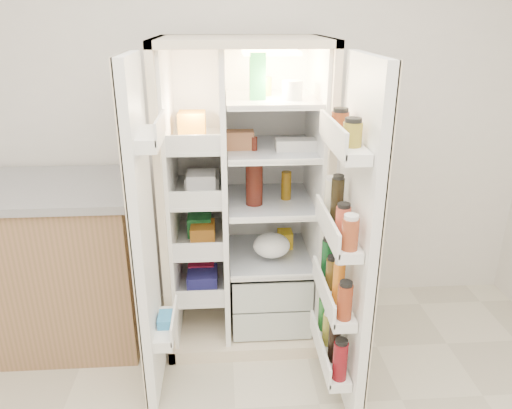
{
  "coord_description": "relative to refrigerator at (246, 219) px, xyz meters",
  "views": [
    {
      "loc": [
        -0.02,
        -1.07,
        1.91
      ],
      "look_at": [
        0.13,
        1.25,
        1.0
      ],
      "focal_mm": 34.0,
      "sensor_mm": 36.0,
      "label": 1
    }
  ],
  "objects": [
    {
      "name": "freezer_door",
      "position": [
        -0.51,
        -0.6,
        0.15
      ],
      "size": [
        0.15,
        0.4,
        1.72
      ],
      "color": "white",
      "rests_on": "floor"
    },
    {
      "name": "fridge_door",
      "position": [
        0.47,
        -0.69,
        0.13
      ],
      "size": [
        0.17,
        0.58,
        1.72
      ],
      "color": "white",
      "rests_on": "floor"
    },
    {
      "name": "wall_back",
      "position": [
        -0.1,
        0.35,
        0.61
      ],
      "size": [
        4.0,
        0.02,
        2.7
      ],
      "primitive_type": "cube",
      "color": "silver",
      "rests_on": "floor"
    },
    {
      "name": "kitchen_counter",
      "position": [
        -1.33,
        -0.05,
        -0.24
      ],
      "size": [
        1.39,
        0.74,
        1.01
      ],
      "color": "#926749",
      "rests_on": "floor"
    },
    {
      "name": "refrigerator",
      "position": [
        0.0,
        0.0,
        0.0
      ],
      "size": [
        0.92,
        0.7,
        1.8
      ],
      "color": "beige",
      "rests_on": "floor"
    }
  ]
}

